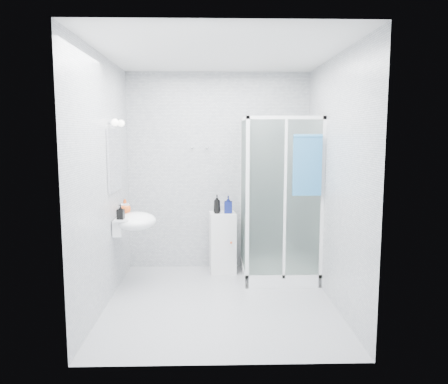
{
  "coord_description": "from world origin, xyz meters",
  "views": [
    {
      "loc": [
        -0.08,
        -4.5,
        1.78
      ],
      "look_at": [
        0.05,
        0.35,
        1.15
      ],
      "focal_mm": 35.0,
      "sensor_mm": 36.0,
      "label": 1
    }
  ],
  "objects_px": {
    "hand_towel": "(307,164)",
    "shampoo_bottle_a": "(217,204)",
    "soap_dispenser_black": "(121,212)",
    "soap_dispenser_orange": "(125,207)",
    "storage_cabinet": "(223,242)",
    "wall_basin": "(134,222)",
    "shower_enclosure": "(273,244)",
    "shampoo_bottle_b": "(228,204)"
  },
  "relations": [
    {
      "from": "storage_cabinet",
      "to": "soap_dispenser_black",
      "type": "distance_m",
      "value": 1.49
    },
    {
      "from": "hand_towel",
      "to": "shampoo_bottle_a",
      "type": "height_order",
      "value": "hand_towel"
    },
    {
      "from": "storage_cabinet",
      "to": "shampoo_bottle_a",
      "type": "bearing_deg",
      "value": -154.21
    },
    {
      "from": "wall_basin",
      "to": "soap_dispenser_orange",
      "type": "distance_m",
      "value": 0.24
    },
    {
      "from": "shampoo_bottle_a",
      "to": "soap_dispenser_orange",
      "type": "bearing_deg",
      "value": -159.13
    },
    {
      "from": "shampoo_bottle_a",
      "to": "shampoo_bottle_b",
      "type": "relative_size",
      "value": 1.07
    },
    {
      "from": "shower_enclosure",
      "to": "wall_basin",
      "type": "distance_m",
      "value": 1.72
    },
    {
      "from": "shower_enclosure",
      "to": "storage_cabinet",
      "type": "height_order",
      "value": "shower_enclosure"
    },
    {
      "from": "shower_enclosure",
      "to": "soap_dispenser_black",
      "type": "relative_size",
      "value": 12.23
    },
    {
      "from": "hand_towel",
      "to": "soap_dispenser_orange",
      "type": "xyz_separation_m",
      "value": [
        -2.1,
        0.22,
        -0.51
      ]
    },
    {
      "from": "shower_enclosure",
      "to": "wall_basin",
      "type": "relative_size",
      "value": 3.57
    },
    {
      "from": "hand_towel",
      "to": "shampoo_bottle_b",
      "type": "xyz_separation_m",
      "value": [
        -0.86,
        0.66,
        -0.56
      ]
    },
    {
      "from": "shampoo_bottle_a",
      "to": "hand_towel",
      "type": "bearing_deg",
      "value": -32.31
    },
    {
      "from": "hand_towel",
      "to": "soap_dispenser_black",
      "type": "relative_size",
      "value": 4.21
    },
    {
      "from": "wall_basin",
      "to": "soap_dispenser_orange",
      "type": "relative_size",
      "value": 3.19
    },
    {
      "from": "soap_dispenser_black",
      "to": "soap_dispenser_orange",
      "type": "bearing_deg",
      "value": 92.94
    },
    {
      "from": "hand_towel",
      "to": "soap_dispenser_black",
      "type": "height_order",
      "value": "hand_towel"
    },
    {
      "from": "storage_cabinet",
      "to": "soap_dispenser_orange",
      "type": "xyz_separation_m",
      "value": [
        -1.16,
        -0.46,
        0.56
      ]
    },
    {
      "from": "hand_towel",
      "to": "soap_dispenser_orange",
      "type": "distance_m",
      "value": 2.17
    },
    {
      "from": "soap_dispenser_black",
      "to": "hand_towel",
      "type": "bearing_deg",
      "value": 2.89
    },
    {
      "from": "wall_basin",
      "to": "soap_dispenser_orange",
      "type": "xyz_separation_m",
      "value": [
        -0.12,
        0.14,
        0.15
      ]
    },
    {
      "from": "wall_basin",
      "to": "soap_dispenser_orange",
      "type": "height_order",
      "value": "soap_dispenser_orange"
    },
    {
      "from": "storage_cabinet",
      "to": "soap_dispenser_orange",
      "type": "height_order",
      "value": "soap_dispenser_orange"
    },
    {
      "from": "wall_basin",
      "to": "hand_towel",
      "type": "distance_m",
      "value": 2.09
    },
    {
      "from": "shower_enclosure",
      "to": "hand_towel",
      "type": "xyz_separation_m",
      "value": [
        0.32,
        -0.4,
        1.02
      ]
    },
    {
      "from": "soap_dispenser_orange",
      "to": "shampoo_bottle_b",
      "type": "bearing_deg",
      "value": 19.46
    },
    {
      "from": "shampoo_bottle_b",
      "to": "soap_dispenser_orange",
      "type": "bearing_deg",
      "value": -160.54
    },
    {
      "from": "shampoo_bottle_b",
      "to": "shower_enclosure",
      "type": "bearing_deg",
      "value": -25.32
    },
    {
      "from": "storage_cabinet",
      "to": "soap_dispenser_black",
      "type": "bearing_deg",
      "value": -150.46
    },
    {
      "from": "shampoo_bottle_b",
      "to": "soap_dispenser_black",
      "type": "distance_m",
      "value": 1.44
    },
    {
      "from": "shampoo_bottle_b",
      "to": "soap_dispenser_orange",
      "type": "distance_m",
      "value": 1.31
    },
    {
      "from": "shower_enclosure",
      "to": "soap_dispenser_black",
      "type": "height_order",
      "value": "shower_enclosure"
    },
    {
      "from": "wall_basin",
      "to": "hand_towel",
      "type": "bearing_deg",
      "value": -2.47
    },
    {
      "from": "soap_dispenser_orange",
      "to": "hand_towel",
      "type": "bearing_deg",
      "value": -6.1
    },
    {
      "from": "soap_dispenser_orange",
      "to": "soap_dispenser_black",
      "type": "bearing_deg",
      "value": -87.06
    },
    {
      "from": "hand_towel",
      "to": "shampoo_bottle_a",
      "type": "bearing_deg",
      "value": 147.69
    },
    {
      "from": "storage_cabinet",
      "to": "soap_dispenser_black",
      "type": "relative_size",
      "value": 4.83
    },
    {
      "from": "soap_dispenser_black",
      "to": "wall_basin",
      "type": "bearing_deg",
      "value": 60.57
    },
    {
      "from": "shower_enclosure",
      "to": "shampoo_bottle_b",
      "type": "xyz_separation_m",
      "value": [
        -0.55,
        0.26,
        0.45
      ]
    },
    {
      "from": "shampoo_bottle_b",
      "to": "wall_basin",
      "type": "bearing_deg",
      "value": -152.59
    },
    {
      "from": "shower_enclosure",
      "to": "shampoo_bottle_b",
      "type": "bearing_deg",
      "value": 154.68
    },
    {
      "from": "shower_enclosure",
      "to": "hand_towel",
      "type": "relative_size",
      "value": 2.9
    }
  ]
}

